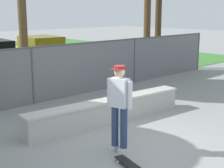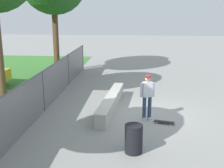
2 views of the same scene
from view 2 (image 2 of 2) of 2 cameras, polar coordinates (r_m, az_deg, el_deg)
ground_plane at (r=12.49m, az=7.26°, el=-6.01°), size 80.00×80.00×0.00m
concrete_ledge at (r=12.95m, az=-0.19°, el=-3.68°), size 4.86×0.89×0.62m
skateboarder at (r=11.60m, az=7.03°, el=-2.24°), size 0.36×0.59×1.84m
skateboard at (r=11.58m, az=10.32°, el=-7.42°), size 0.39×0.82×0.09m
chainlink_fence at (r=12.82m, az=-13.54°, el=-1.08°), size 18.75×0.07×1.83m
trash_bin at (r=9.12m, az=4.33°, el=-10.80°), size 0.56×0.56×0.92m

